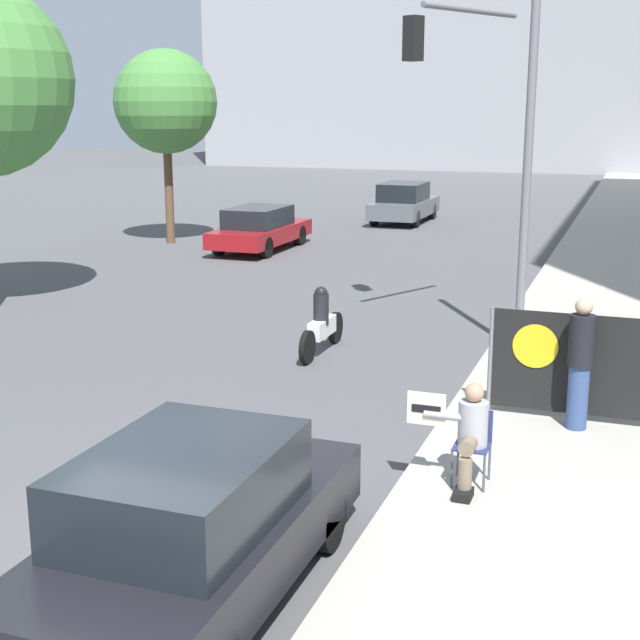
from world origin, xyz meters
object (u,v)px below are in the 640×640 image
object	(u,v)px
car_on_road_midblock	(404,203)
jogger_on_sidewalk	(580,362)
parked_car_curbside	(192,527)
street_tree_midblock	(166,102)
traffic_light_pole	(485,111)
protest_banner	(569,364)
car_on_road_nearest	(260,228)
motorcycle_on_road	(322,325)
seated_protester	(469,432)

from	to	relation	value
car_on_road_midblock	jogger_on_sidewalk	bearing A→B (deg)	-69.61
parked_car_curbside	street_tree_midblock	world-z (taller)	street_tree_midblock
parked_car_curbside	street_tree_midblock	size ratio (longest dim) A/B	0.68
car_on_road_midblock	traffic_light_pole	bearing A→B (deg)	-70.95
protest_banner	traffic_light_pole	xyz separation A→B (m)	(-2.07, 4.46, 3.37)
jogger_on_sidewalk	traffic_light_pole	size ratio (longest dim) A/B	0.29
car_on_road_midblock	car_on_road_nearest	bearing A→B (deg)	-106.71
jogger_on_sidewalk	parked_car_curbside	world-z (taller)	jogger_on_sidewalk
car_on_road_midblock	parked_car_curbside	bearing A→B (deg)	-79.22
protest_banner	parked_car_curbside	size ratio (longest dim) A/B	0.53
motorcycle_on_road	jogger_on_sidewalk	bearing A→B (deg)	-31.55
traffic_light_pole	car_on_road_midblock	world-z (taller)	traffic_light_pole
street_tree_midblock	seated_protester	bearing A→B (deg)	-51.55
car_on_road_nearest	street_tree_midblock	distance (m)	5.16
traffic_light_pole	car_on_road_nearest	xyz separation A→B (m)	(-8.41, 8.86, -3.64)
car_on_road_nearest	seated_protester	bearing A→B (deg)	-59.01
jogger_on_sidewalk	traffic_light_pole	world-z (taller)	traffic_light_pole
motorcycle_on_road	street_tree_midblock	xyz separation A→B (m)	(-9.33, 11.11, 4.01)
traffic_light_pole	parked_car_curbside	xyz separation A→B (m)	(-0.71, -10.22, -3.58)
seated_protester	car_on_road_nearest	xyz separation A→B (m)	(-9.61, 16.00, -0.11)
jogger_on_sidewalk	motorcycle_on_road	bearing A→B (deg)	2.68
seated_protester	parked_car_curbside	distance (m)	3.63
jogger_on_sidewalk	street_tree_midblock	bearing A→B (deg)	-10.70
seated_protester	traffic_light_pole	distance (m)	8.05
jogger_on_sidewalk	car_on_road_nearest	xyz separation A→B (m)	(-10.64, 13.62, -0.39)
traffic_light_pole	street_tree_midblock	world-z (taller)	traffic_light_pole
protest_banner	traffic_light_pole	world-z (taller)	traffic_light_pole
jogger_on_sidewalk	car_on_road_nearest	bearing A→B (deg)	-17.78
jogger_on_sidewalk	car_on_road_nearest	world-z (taller)	jogger_on_sidewalk
protest_banner	car_on_road_midblock	bearing A→B (deg)	110.29
street_tree_midblock	car_on_road_midblock	bearing A→B (deg)	53.33
traffic_light_pole	car_on_road_midblock	size ratio (longest dim) A/B	1.41
protest_banner	parked_car_curbside	bearing A→B (deg)	-115.71
traffic_light_pole	motorcycle_on_road	distance (m)	4.90
traffic_light_pole	car_on_road_nearest	bearing A→B (deg)	133.52
jogger_on_sidewalk	street_tree_midblock	world-z (taller)	street_tree_midblock
parked_car_curbside	motorcycle_on_road	world-z (taller)	parked_car_curbside
jogger_on_sidewalk	motorcycle_on_road	size ratio (longest dim) A/B	0.85
street_tree_midblock	car_on_road_nearest	bearing A→B (deg)	-6.45
traffic_light_pole	protest_banner	bearing A→B (deg)	-65.12
traffic_light_pole	car_on_road_midblock	bearing A→B (deg)	109.05
protest_banner	jogger_on_sidewalk	bearing A→B (deg)	-62.67
parked_car_curbside	car_on_road_midblock	xyz separation A→B (m)	(-5.21, 27.38, 0.01)
car_on_road_nearest	jogger_on_sidewalk	bearing A→B (deg)	-52.01
seated_protester	traffic_light_pole	size ratio (longest dim) A/B	0.19
traffic_light_pole	motorcycle_on_road	bearing A→B (deg)	-143.03
seated_protester	car_on_road_midblock	xyz separation A→B (m)	(-7.12, 24.30, -0.03)
seated_protester	jogger_on_sidewalk	distance (m)	2.60
seated_protester	car_on_road_midblock	size ratio (longest dim) A/B	0.27
jogger_on_sidewalk	parked_car_curbside	bearing A→B (deg)	95.98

